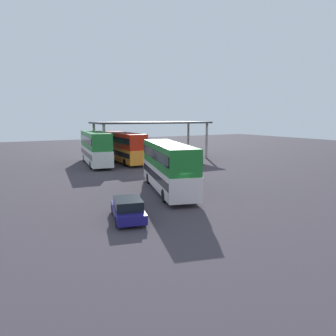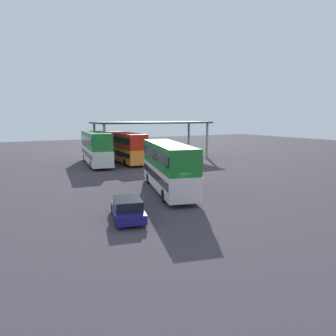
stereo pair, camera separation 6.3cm
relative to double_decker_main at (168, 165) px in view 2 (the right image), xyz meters
name	(u,v)px [view 2 (the right image)]	position (x,y,z in m)	size (l,w,h in m)	color
ground_plane	(187,203)	(-0.61, -3.92, -2.24)	(140.00, 140.00, 0.00)	#3D363E
double_decker_main	(168,165)	(0.00, 0.00, 0.00)	(5.24, 10.90, 4.07)	silver
parked_hatchback	(128,209)	(-5.76, -5.14, -1.56)	(2.65, 4.23, 1.35)	navy
double_decker_near_canopy	(96,147)	(-0.98, 17.66, 0.14)	(4.01, 11.57, 4.33)	silver
double_decker_mid_row	(124,146)	(3.01, 17.67, 0.03)	(2.81, 11.30, 4.13)	orange
depot_canopy	(152,124)	(8.02, 18.97, 2.97)	(17.49, 7.69, 5.58)	#33353A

